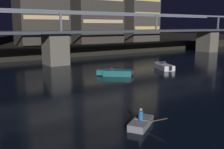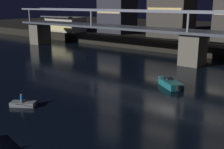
{
  "view_description": "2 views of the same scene",
  "coord_description": "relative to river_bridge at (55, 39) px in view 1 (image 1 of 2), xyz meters",
  "views": [
    {
      "loc": [
        -16.81,
        -4.91,
        6.85
      ],
      "look_at": [
        0.21,
        20.81,
        0.99
      ],
      "focal_mm": 41.14,
      "sensor_mm": 36.0,
      "label": 1
    },
    {
      "loc": [
        18.75,
        -7.94,
        10.61
      ],
      "look_at": [
        -2.16,
        18.53,
        1.93
      ],
      "focal_mm": 44.47,
      "sensor_mm": 36.0,
      "label": 2
    }
  ],
  "objects": [
    {
      "name": "far_riverbank",
      "position": [
        0.0,
        48.01,
        -3.4
      ],
      "size": [
        240.0,
        80.0,
        2.2
      ],
      "primitive_type": "cube",
      "color": "black",
      "rests_on": "ground"
    },
    {
      "name": "river_bridge",
      "position": [
        0.0,
        0.0,
        0.0
      ],
      "size": [
        91.56,
        6.4,
        9.38
      ],
      "color": "#605B51",
      "rests_on": "ground"
    },
    {
      "name": "tower_east_low",
      "position": [
        34.64,
        19.61,
        7.98
      ],
      "size": [
        10.25,
        9.36,
        20.85
      ],
      "color": "#423D38",
      "rests_on": "far_riverbank"
    },
    {
      "name": "speedboat_mid_left",
      "position": [
        3.06,
        -14.54,
        -4.08
      ],
      "size": [
        4.67,
        4.03,
        1.16
      ],
      "color": "#196066",
      "rests_on": "ground"
    },
    {
      "name": "speedboat_mid_center",
      "position": [
        12.57,
        -14.31,
        -4.08
      ],
      "size": [
        2.97,
        5.13,
        1.16
      ],
      "color": "silver",
      "rests_on": "ground"
    },
    {
      "name": "dinghy_with_paddler",
      "position": [
        -5.88,
        -30.79,
        -4.22
      ],
      "size": [
        2.78,
        2.7,
        1.36
      ],
      "color": "gray",
      "rests_on": "ground"
    }
  ]
}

